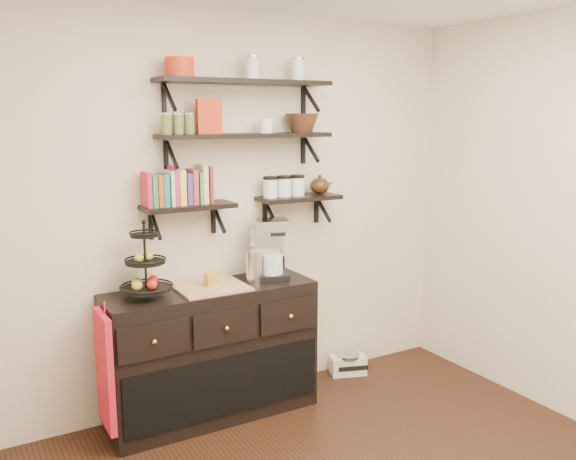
{
  "coord_description": "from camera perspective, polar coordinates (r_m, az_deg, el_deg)",
  "views": [
    {
      "loc": [
        -1.81,
        -2.09,
        2.02
      ],
      "look_at": [
        0.06,
        1.15,
        1.31
      ],
      "focal_mm": 38.0,
      "sensor_mm": 36.0,
      "label": 1
    }
  ],
  "objects": [
    {
      "name": "sideboard",
      "position": [
        4.21,
        -7.15,
        -11.26
      ],
      "size": [
        1.4,
        0.5,
        0.92
      ],
      "color": "black",
      "rests_on": "floor"
    },
    {
      "name": "shelf_top",
      "position": [
        4.13,
        -4.02,
        13.62
      ],
      "size": [
        1.2,
        0.27,
        0.23
      ],
      "color": "black",
      "rests_on": "back_wall"
    },
    {
      "name": "candle",
      "position": [
        4.05,
        -7.18,
        -4.62
      ],
      "size": [
        0.08,
        0.08,
        0.08
      ],
      "primitive_type": "cube",
      "color": "#A77726",
      "rests_on": "sideboard"
    },
    {
      "name": "thermal_carafe",
      "position": [
        4.14,
        -3.2,
        -3.43
      ],
      "size": [
        0.11,
        0.11,
        0.22
      ],
      "primitive_type": "cylinder",
      "color": "silver",
      "rests_on": "sideboard"
    },
    {
      "name": "shelf_low_left",
      "position": [
        4.02,
        -9.35,
        2.09
      ],
      "size": [
        0.6,
        0.25,
        0.23
      ],
      "color": "black",
      "rests_on": "back_wall"
    },
    {
      "name": "cookbooks",
      "position": [
        3.98,
        -10.11,
        3.98
      ],
      "size": [
        0.43,
        0.15,
        0.26
      ],
      "color": "#B02239",
      "rests_on": "shelf_low_left"
    },
    {
      "name": "glass_canisters",
      "position": [
        4.31,
        -0.37,
        3.98
      ],
      "size": [
        0.32,
        0.1,
        0.13
      ],
      "color": "silver",
      "rests_on": "shelf_low_right"
    },
    {
      "name": "shelf_mid",
      "position": [
        4.13,
        -3.96,
        8.77
      ],
      "size": [
        1.2,
        0.27,
        0.23
      ],
      "color": "black",
      "rests_on": "back_wall"
    },
    {
      "name": "back_wall",
      "position": [
        4.3,
        -4.64,
        1.72
      ],
      "size": [
        3.5,
        0.02,
        2.7
      ],
      "primitive_type": "cube",
      "color": "beige",
      "rests_on": "ground"
    },
    {
      "name": "walnut_bowl",
      "position": [
        4.34,
        1.31,
        9.98
      ],
      "size": [
        0.24,
        0.24,
        0.13
      ],
      "primitive_type": null,
      "color": "black",
      "rests_on": "shelf_mid"
    },
    {
      "name": "recipe_box",
      "position": [
        4.02,
        -7.39,
        10.48
      ],
      "size": [
        0.17,
        0.08,
        0.22
      ],
      "primitive_type": "cube",
      "rotation": [
        0.0,
        0.0,
        -0.13
      ],
      "color": "#B92E15",
      "rests_on": "shelf_mid"
    },
    {
      "name": "red_pot",
      "position": [
        3.96,
        -10.12,
        14.75
      ],
      "size": [
        0.18,
        0.18,
        0.12
      ],
      "primitive_type": "cylinder",
      "color": "#B92E15",
      "rests_on": "shelf_top"
    },
    {
      "name": "coffee_maker",
      "position": [
        4.22,
        -1.8,
        -1.89
      ],
      "size": [
        0.28,
        0.28,
        0.42
      ],
      "rotation": [
        0.0,
        0.0,
        -0.32
      ],
      "color": "black",
      "rests_on": "sideboard"
    },
    {
      "name": "teapot",
      "position": [
        4.46,
        2.99,
        4.29
      ],
      "size": [
        0.22,
        0.18,
        0.14
      ],
      "primitive_type": null,
      "rotation": [
        0.0,
        0.0,
        0.21
      ],
      "color": "#331E0F",
      "rests_on": "shelf_low_right"
    },
    {
      "name": "ramekins",
      "position": [
        4.19,
        -2.09,
        9.72
      ],
      "size": [
        0.09,
        0.09,
        0.1
      ],
      "primitive_type": "cylinder",
      "color": "white",
      "rests_on": "shelf_mid"
    },
    {
      "name": "fruit_stand",
      "position": [
        3.88,
        -13.14,
        -3.85
      ],
      "size": [
        0.32,
        0.32,
        0.47
      ],
      "rotation": [
        0.0,
        0.0,
        0.3
      ],
      "color": "black",
      "rests_on": "sideboard"
    },
    {
      "name": "apron",
      "position": [
        3.89,
        -16.76,
        -12.52
      ],
      "size": [
        0.04,
        0.31,
        0.72
      ],
      "primitive_type": "cube",
      "color": "#B41329",
      "rests_on": "sideboard"
    },
    {
      "name": "radio",
      "position": [
        4.95,
        5.64,
        -12.38
      ],
      "size": [
        0.31,
        0.23,
        0.17
      ],
      "rotation": [
        0.0,
        0.0,
        -0.33
      ],
      "color": "silver",
      "rests_on": "floor"
    },
    {
      "name": "shelf_low_right",
      "position": [
        4.38,
        0.99,
        2.95
      ],
      "size": [
        0.6,
        0.25,
        0.23
      ],
      "color": "black",
      "rests_on": "back_wall"
    }
  ]
}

